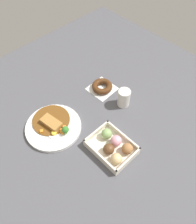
{
  "coord_description": "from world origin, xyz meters",
  "views": [
    {
      "loc": [
        -0.41,
        0.41,
        0.9
      ],
      "look_at": [
        0.07,
        -0.04,
        0.03
      ],
      "focal_mm": 35.93,
      "sensor_mm": 36.0,
      "label": 1
    }
  ],
  "objects_px": {
    "curry_plate": "(53,126)",
    "coffee_mug": "(124,98)",
    "donut_box": "(113,147)",
    "chocolate_ring_donut": "(102,87)"
  },
  "relations": [
    {
      "from": "donut_box",
      "to": "chocolate_ring_donut",
      "type": "distance_m",
      "value": 0.37
    },
    {
      "from": "curry_plate",
      "to": "donut_box",
      "type": "relative_size",
      "value": 1.3
    },
    {
      "from": "donut_box",
      "to": "chocolate_ring_donut",
      "type": "bearing_deg",
      "value": -36.93
    },
    {
      "from": "curry_plate",
      "to": "chocolate_ring_donut",
      "type": "relative_size",
      "value": 1.91
    },
    {
      "from": "coffee_mug",
      "to": "donut_box",
      "type": "bearing_deg",
      "value": 122.77
    },
    {
      "from": "curry_plate",
      "to": "donut_box",
      "type": "distance_m",
      "value": 0.3
    },
    {
      "from": "curry_plate",
      "to": "donut_box",
      "type": "xyz_separation_m",
      "value": [
        -0.28,
        -0.12,
        0.01
      ]
    },
    {
      "from": "donut_box",
      "to": "coffee_mug",
      "type": "relative_size",
      "value": 2.12
    },
    {
      "from": "chocolate_ring_donut",
      "to": "donut_box",
      "type": "bearing_deg",
      "value": 143.07
    },
    {
      "from": "curry_plate",
      "to": "coffee_mug",
      "type": "xyz_separation_m",
      "value": [
        -0.13,
        -0.35,
        0.03
      ]
    }
  ]
}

